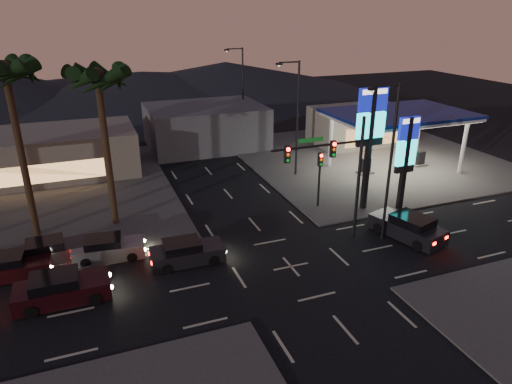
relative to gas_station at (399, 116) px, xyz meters
name	(u,v)px	position (x,y,z in m)	size (l,w,h in m)	color
ground	(291,267)	(-16.00, -12.00, -5.08)	(140.00, 140.00, 0.00)	black
corner_lot_ne	(368,157)	(0.00, 4.00, -5.02)	(24.00, 24.00, 0.12)	#47443F
corner_lot_nw	(14,203)	(-32.00, 4.00, -5.02)	(24.00, 24.00, 0.12)	#47443F
gas_station	(399,116)	(0.00, 0.00, 0.00)	(12.20, 8.20, 5.47)	silver
convenience_store	(359,126)	(2.00, 9.00, -3.08)	(10.00, 6.00, 4.00)	#726B5B
pylon_sign_tall	(371,125)	(-7.50, -6.50, 1.31)	(2.20, 0.35, 9.00)	black
pylon_sign_short	(406,149)	(-5.00, -7.50, -0.42)	(1.60, 0.35, 7.00)	black
traffic_signal_mast	(336,164)	(-12.24, -10.01, 0.15)	(6.10, 0.39, 8.00)	black
pedestal_signal	(320,171)	(-10.50, -5.02, -2.16)	(0.32, 0.39, 4.30)	black
streetlight_near	(389,155)	(-9.21, -11.00, 0.64)	(2.14, 0.25, 10.00)	black
streetlight_mid	(295,113)	(-9.21, 2.00, 0.64)	(2.14, 0.25, 10.00)	black
streetlight_far	(241,88)	(-9.21, 16.00, 0.64)	(2.14, 0.25, 10.00)	black
palm_a	(99,87)	(-25.00, -2.50, 4.35)	(4.41, 4.41, 10.86)	black
palm_b	(7,83)	(-30.00, -2.50, 4.89)	(4.41, 4.41, 11.46)	black
building_far_west	(42,154)	(-30.00, 10.00, -3.08)	(16.00, 8.00, 4.00)	#726B5B
building_far_mid	(206,126)	(-14.00, 14.00, -2.88)	(12.00, 9.00, 4.40)	#4C4C51
hill_right	(226,76)	(-1.00, 48.00, -2.58)	(50.00, 50.00, 5.00)	black
hill_center	(142,84)	(-16.00, 48.00, -3.08)	(60.00, 60.00, 4.00)	black
car_lane_a_front	(186,252)	(-21.57, -9.35, -4.42)	(4.45, 1.96, 1.43)	black
car_lane_a_mid	(61,289)	(-28.37, -10.85, -4.36)	(4.79, 2.04, 1.55)	black
car_lane_b_front	(108,248)	(-25.81, -7.13, -4.44)	(4.37, 2.19, 1.38)	slate
car_lane_b_mid	(50,251)	(-29.03, -6.26, -4.44)	(4.35, 2.02, 1.39)	black
car_lane_b_rear	(9,267)	(-31.08, -7.44, -4.43)	(4.42, 2.04, 1.41)	black
suv_station	(408,227)	(-7.36, -11.44, -4.33)	(3.29, 5.19, 1.62)	black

